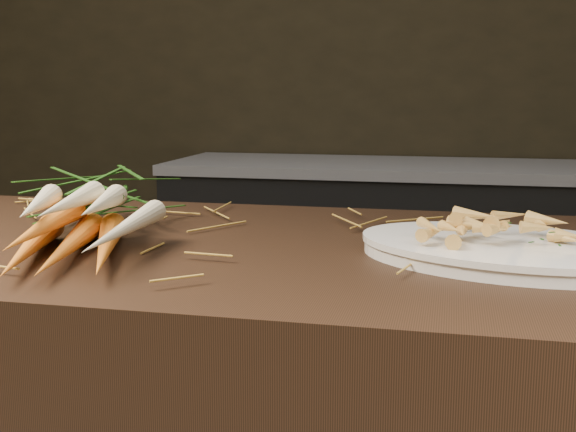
{
  "coord_description": "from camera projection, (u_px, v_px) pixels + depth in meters",
  "views": [
    {
      "loc": [
        0.51,
        -0.7,
        1.12
      ],
      "look_at": [
        0.31,
        0.2,
        0.96
      ],
      "focal_mm": 45.0,
      "sensor_mm": 36.0,
      "label": 1
    }
  ],
  "objects": [
    {
      "name": "back_counter",
      "position": [
        395.0,
        265.0,
        2.93
      ],
      "size": [
        1.82,
        0.62,
        0.84
      ],
      "color": "black",
      "rests_on": "ground"
    },
    {
      "name": "straw_bedding",
      "position": [
        110.0,
        230.0,
        1.11
      ],
      "size": [
        1.4,
        0.6,
        0.02
      ],
      "primitive_type": null,
      "color": "#A6862A",
      "rests_on": "main_counter"
    },
    {
      "name": "root_veg_bunch",
      "position": [
        92.0,
        205.0,
        1.09
      ],
      "size": [
        0.33,
        0.57,
        0.1
      ],
      "rotation": [
        0.0,
        0.0,
        0.3
      ],
      "color": "orange",
      "rests_on": "main_counter"
    },
    {
      "name": "serving_platter",
      "position": [
        506.0,
        253.0,
        0.95
      ],
      "size": [
        0.45,
        0.36,
        0.02
      ],
      "primitive_type": null,
      "rotation": [
        0.0,
        0.0,
        -0.28
      ],
      "color": "white",
      "rests_on": "main_counter"
    },
    {
      "name": "roasted_veg_heap",
      "position": [
        507.0,
        229.0,
        0.94
      ],
      "size": [
        0.22,
        0.19,
        0.04
      ],
      "primitive_type": null,
      "rotation": [
        0.0,
        0.0,
        -0.28
      ],
      "color": "gold",
      "rests_on": "serving_platter"
    }
  ]
}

